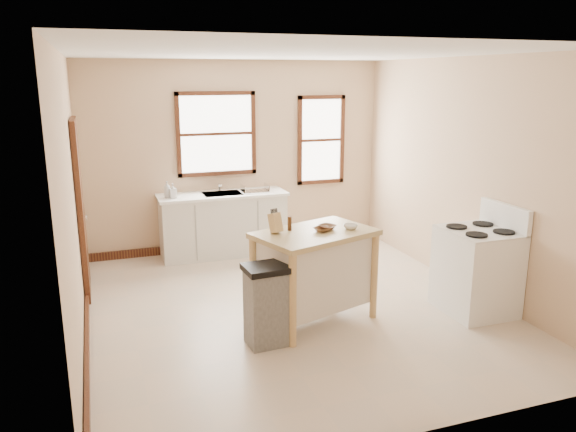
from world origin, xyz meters
The scene contains 23 objects.
floor centered at (0.00, 0.00, 0.00)m, with size 5.00×5.00×0.00m, color beige.
ceiling centered at (0.00, 0.00, 2.80)m, with size 5.00×5.00×0.00m, color white.
wall_back centered at (0.00, 2.50, 1.40)m, with size 4.50×0.04×2.80m, color #D4B38C.
wall_left centered at (-2.25, 0.00, 1.40)m, with size 0.04×5.00×2.80m, color #D4B38C.
wall_right centered at (2.25, 0.00, 1.40)m, with size 0.04×5.00×2.80m, color #D4B38C.
window_main centered at (-0.30, 2.48, 1.75)m, with size 1.17×0.06×1.22m, color black, non-canonical shape.
window_side centered at (1.35, 2.48, 1.60)m, with size 0.77×0.06×1.37m, color black, non-canonical shape.
door_left centered at (-2.21, 1.30, 1.05)m, with size 0.06×0.90×2.10m, color black.
baseboard_back centered at (0.00, 2.47, 0.06)m, with size 4.50×0.04×0.12m, color black.
baseboard_left centered at (-2.22, 0.00, 0.06)m, with size 0.04×5.00×0.12m, color black.
sink_counter centered at (-0.30, 2.20, 0.46)m, with size 1.86×0.62×0.92m, color silver, non-canonical shape.
faucet centered at (-0.30, 2.38, 1.03)m, with size 0.03×0.03×0.22m, color silver.
soap_bottle_a centered at (-1.08, 2.18, 1.03)m, with size 0.09×0.09×0.23m, color #B2B2B2.
soap_bottle_b centered at (-1.02, 2.12, 1.02)m, with size 0.09×0.09×0.20m, color #B2B2B2.
dish_rack centered at (0.18, 2.14, 0.97)m, with size 0.38×0.29×0.10m, color silver, non-canonical shape.
kitchen_island centered at (0.10, -0.39, 0.50)m, with size 1.22×0.77×1.00m, color tan, non-canonical shape.
knife_block centered at (-0.30, -0.31, 1.10)m, with size 0.10×0.10×0.20m, color tan, non-canonical shape.
pepper_grinder centered at (-0.13, -0.27, 1.07)m, with size 0.04×0.04×0.15m, color #3F2411.
bowl_a centered at (0.17, -0.41, 1.02)m, with size 0.17×0.17×0.04m, color brown.
bowl_b centered at (0.26, -0.35, 1.02)m, with size 0.18×0.18×0.04m, color brown.
bowl_c centered at (0.50, -0.43, 1.02)m, with size 0.15×0.15×0.05m, color white.
trash_bin centered at (-0.54, -0.76, 0.41)m, with size 0.42×0.35×0.81m, color gray, non-canonical shape.
gas_stove centered at (1.89, -0.75, 0.61)m, with size 0.76×0.77×1.21m, color white, non-canonical shape.
Camera 1 is at (-2.02, -5.62, 2.57)m, focal length 35.00 mm.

